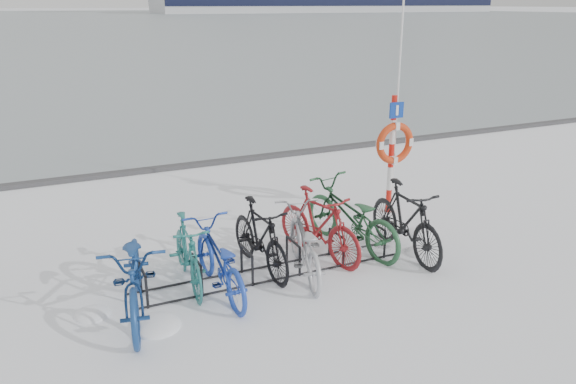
# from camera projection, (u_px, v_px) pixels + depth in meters

# --- Properties ---
(ground) EXTENTS (900.00, 900.00, 0.00)m
(ground) POSITION_uv_depth(u_px,v_px,m) (271.00, 274.00, 8.09)
(ground) COLOR white
(ground) RESTS_ON ground
(ice_sheet) EXTENTS (400.00, 298.00, 0.02)m
(ice_sheet) POSITION_uv_depth(u_px,v_px,m) (31.00, 18.00, 141.52)
(ice_sheet) COLOR #94A0A8
(ice_sheet) RESTS_ON ground
(quay_edge) EXTENTS (400.00, 0.25, 0.10)m
(quay_edge) POSITION_uv_depth(u_px,v_px,m) (172.00, 167.00, 13.16)
(quay_edge) COLOR #3F3F42
(quay_edge) RESTS_ON ground
(bike_rack) EXTENTS (4.00, 0.48, 0.46)m
(bike_rack) POSITION_uv_depth(u_px,v_px,m) (270.00, 263.00, 8.04)
(bike_rack) COLOR black
(bike_rack) RESTS_ON ground
(lifebuoy_station) EXTENTS (0.76, 0.22, 3.96)m
(lifebuoy_station) POSITION_uv_depth(u_px,v_px,m) (394.00, 143.00, 10.03)
(lifebuoy_station) COLOR red
(lifebuoy_station) RESTS_ON ground
(bike_0) EXTENTS (1.13, 2.25, 1.13)m
(bike_0) POSITION_uv_depth(u_px,v_px,m) (135.00, 272.00, 6.91)
(bike_0) COLOR navy
(bike_0) RESTS_ON ground
(bike_1) EXTENTS (0.57, 1.68, 1.00)m
(bike_1) POSITION_uv_depth(u_px,v_px,m) (188.00, 251.00, 7.66)
(bike_1) COLOR #24726E
(bike_1) RESTS_ON ground
(bike_2) EXTENTS (0.70, 1.88, 0.98)m
(bike_2) POSITION_uv_depth(u_px,v_px,m) (218.00, 258.00, 7.47)
(bike_2) COLOR #1F41B1
(bike_2) RESTS_ON ground
(bike_3) EXTENTS (0.62, 1.80, 1.06)m
(bike_3) POSITION_uv_depth(u_px,v_px,m) (260.00, 235.00, 8.10)
(bike_3) COLOR black
(bike_3) RESTS_ON ground
(bike_4) EXTENTS (1.09, 1.99, 0.99)m
(bike_4) POSITION_uv_depth(u_px,v_px,m) (304.00, 241.00, 7.99)
(bike_4) COLOR #AFB1B7
(bike_4) RESTS_ON ground
(bike_5) EXTENTS (0.95, 1.89, 1.09)m
(bike_5) POSITION_uv_depth(u_px,v_px,m) (319.00, 223.00, 8.51)
(bike_5) COLOR maroon
(bike_5) RESTS_ON ground
(bike_6) EXTENTS (1.15, 2.23, 1.12)m
(bike_6) POSITION_uv_depth(u_px,v_px,m) (351.00, 214.00, 8.81)
(bike_6) COLOR #255634
(bike_6) RESTS_ON ground
(bike_7) EXTENTS (0.63, 1.94, 1.15)m
(bike_7) POSITION_uv_depth(u_px,v_px,m) (406.00, 218.00, 8.60)
(bike_7) COLOR black
(bike_7) RESTS_ON ground
(snow_drifts) EXTENTS (5.80, 1.98, 0.21)m
(snow_drifts) POSITION_uv_depth(u_px,v_px,m) (268.00, 277.00, 8.01)
(snow_drifts) COLOR white
(snow_drifts) RESTS_ON ground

